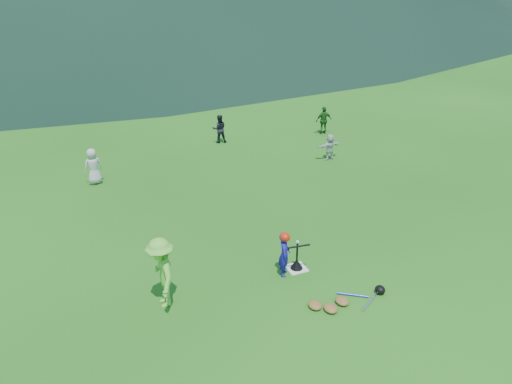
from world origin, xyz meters
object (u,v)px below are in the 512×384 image
home_plate (296,268)px  fielder_d (330,147)px  fielder_b (219,129)px  equipment_pile (342,301)px  batter_child (284,254)px  fielder_a (93,166)px  fielder_c (324,120)px  adult_coach (162,273)px  batting_tee (297,264)px

home_plate → fielder_d: 7.10m
fielder_b → home_plate: bearing=94.2°
fielder_b → equipment_pile: size_ratio=0.62×
home_plate → fielder_d: size_ratio=0.47×
batter_child → fielder_a: bearing=55.1°
fielder_a → equipment_pile: bearing=107.0°
fielder_c → equipment_pile: (-5.06, -9.79, -0.51)m
adult_coach → fielder_d: adult_coach is taller
fielder_a → equipment_pile: size_ratio=0.65×
batting_tee → equipment_pile: 1.57m
fielder_a → fielder_c: (9.21, 1.43, -0.02)m
batting_tee → fielder_a: bearing=119.3°
home_plate → fielder_a: fielder_a is taller
fielder_b → equipment_pile: 10.49m
fielder_a → home_plate: bearing=109.9°
fielder_d → fielder_c: bearing=-119.5°
batting_tee → fielder_b: bearing=82.8°
home_plate → batter_child: (-0.37, -0.08, 0.53)m
batter_child → fielder_c: (5.75, 8.34, 0.03)m
adult_coach → fielder_d: 9.38m
adult_coach → equipment_pile: (3.50, -1.45, -0.73)m
equipment_pile → adult_coach: bearing=157.5°
home_plate → fielder_c: (5.38, 8.25, 0.56)m
batter_child → adult_coach: 2.82m
batter_child → equipment_pile: batter_child is taller
batter_child → batting_tee: (0.37, 0.08, -0.41)m
fielder_d → batting_tee: (-4.18, -5.71, -0.35)m
fielder_c → fielder_d: 2.81m
fielder_a → fielder_c: 9.32m
home_plate → fielder_b: 8.99m
fielder_a → fielder_d: (8.02, -1.11, -0.11)m
fielder_d → equipment_pile: fielder_d is taller
home_plate → adult_coach: size_ratio=0.28×
batter_child → equipment_pile: size_ratio=0.60×
equipment_pile → home_plate: bearing=101.6°
fielder_d → equipment_pile: 8.23m
batting_tee → equipment_pile: size_ratio=0.38×
batting_tee → equipment_pile: (0.32, -1.54, -0.06)m
fielder_b → fielder_c: size_ratio=0.97×
home_plate → batter_child: 0.66m
fielder_b → batter_child: bearing=92.0°
fielder_b → equipment_pile: (-0.80, -10.45, -0.49)m
adult_coach → fielder_b: adult_coach is taller
adult_coach → fielder_a: (-0.65, 6.91, -0.21)m
fielder_a → fielder_b: fielder_a is taller
batter_child → fielder_a: fielder_a is taller
home_plate → adult_coach: 3.28m
batter_child → adult_coach: bearing=118.6°
home_plate → batting_tee: size_ratio=0.66×
home_plate → fielder_b: bearing=82.8°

